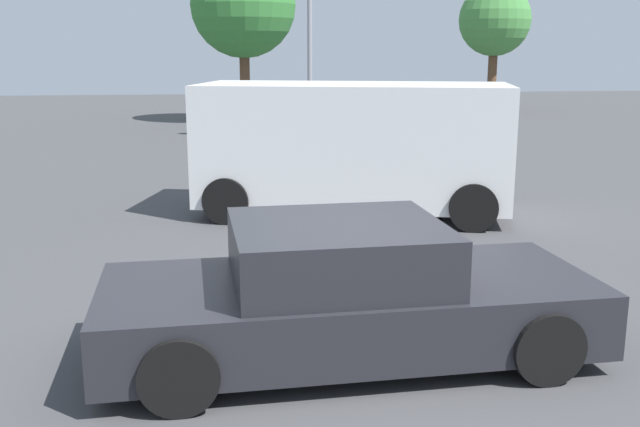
{
  "coord_description": "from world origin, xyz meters",
  "views": [
    {
      "loc": [
        -0.99,
        -6.2,
        2.79
      ],
      "look_at": [
        0.08,
        2.08,
        0.9
      ],
      "focal_mm": 41.14,
      "sensor_mm": 36.0,
      "label": 1
    }
  ],
  "objects": [
    {
      "name": "tree_back_center",
      "position": [
        10.95,
        25.84,
        3.96
      ],
      "size": [
        3.15,
        3.15,
        5.57
      ],
      "color": "brown",
      "rests_on": "ground_plane"
    },
    {
      "name": "tree_back_right",
      "position": [
        -0.18,
        22.2,
        4.34
      ],
      "size": [
        3.92,
        3.92,
        6.32
      ],
      "color": "brown",
      "rests_on": "ground_plane"
    },
    {
      "name": "van_white",
      "position": [
        1.14,
        5.95,
        1.19
      ],
      "size": [
        5.49,
        3.37,
        2.21
      ],
      "rotation": [
        0.0,
        0.0,
        2.88
      ],
      "color": "white",
      "rests_on": "ground_plane"
    },
    {
      "name": "sedan_foreground",
      "position": [
        0.06,
        0.08,
        0.58
      ],
      "size": [
        4.54,
        2.12,
        1.27
      ],
      "rotation": [
        0.0,
        0.0,
        0.05
      ],
      "color": "#232328",
      "rests_on": "ground_plane"
    },
    {
      "name": "ground_plane",
      "position": [
        0.0,
        0.0,
        0.0
      ],
      "size": [
        80.0,
        80.0,
        0.0
      ],
      "primitive_type": "plane",
      "color": "#424244"
    },
    {
      "name": "dog",
      "position": [
        2.61,
        1.04,
        0.27
      ],
      "size": [
        0.37,
        0.63,
        0.43
      ],
      "rotation": [
        0.0,
        0.0,
        1.91
      ],
      "color": "beige",
      "rests_on": "ground_plane"
    }
  ]
}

